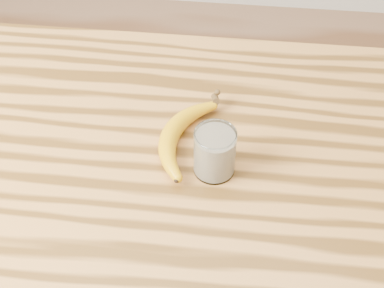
# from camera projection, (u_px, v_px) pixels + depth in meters

# --- Properties ---
(table) EXTENTS (1.20, 0.80, 0.90)m
(table) POSITION_uv_depth(u_px,v_px,m) (171.00, 188.00, 1.19)
(table) COLOR #B07536
(table) RESTS_ON ground
(smoothie_glass) EXTENTS (0.08, 0.08, 0.10)m
(smoothie_glass) POSITION_uv_depth(u_px,v_px,m) (215.00, 152.00, 1.03)
(smoothie_glass) COLOR white
(smoothie_glass) RESTS_ON table
(banana) EXTENTS (0.19, 0.34, 0.04)m
(banana) POSITION_uv_depth(u_px,v_px,m) (171.00, 133.00, 1.10)
(banana) COLOR #CE910A
(banana) RESTS_ON table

